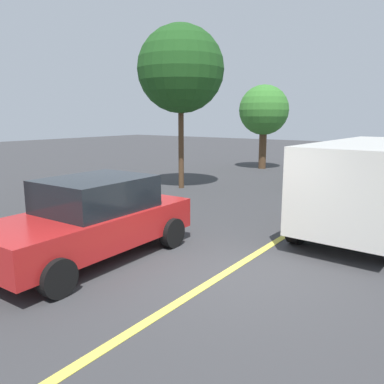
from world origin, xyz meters
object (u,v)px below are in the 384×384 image
(white_van, at_px, (370,181))
(tree_centre_verge, at_px, (181,69))
(tree_left_verge, at_px, (264,111))
(car_green_crossing, at_px, (341,166))
(car_red_behind_van, at_px, (91,218))

(white_van, distance_m, tree_centre_verge, 8.36)
(tree_left_verge, bearing_deg, white_van, -142.47)
(tree_left_verge, bearing_deg, tree_centre_verge, 179.96)
(car_green_crossing, height_order, tree_centre_verge, tree_centre_verge)
(car_red_behind_van, relative_size, car_green_crossing, 0.93)
(white_van, distance_m, tree_left_verge, 12.21)
(white_van, relative_size, car_green_crossing, 1.14)
(white_van, xyz_separation_m, tree_centre_verge, (2.28, 7.36, 3.25))
(white_van, distance_m, car_green_crossing, 6.70)
(white_van, relative_size, car_red_behind_van, 1.22)
(car_red_behind_van, distance_m, car_green_crossing, 11.38)
(car_green_crossing, bearing_deg, car_red_behind_van, 171.15)
(car_red_behind_van, distance_m, tree_centre_verge, 8.78)
(car_green_crossing, height_order, tree_left_verge, tree_left_verge)
(car_red_behind_van, height_order, tree_left_verge, tree_left_verge)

